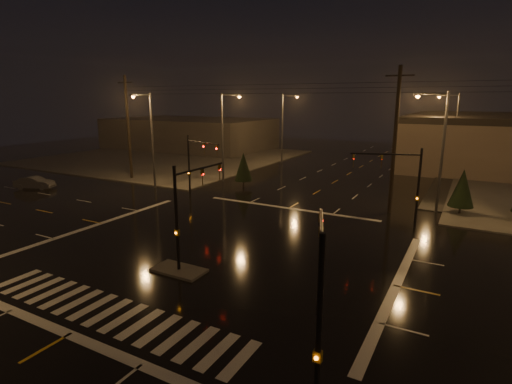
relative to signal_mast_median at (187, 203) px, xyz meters
The scene contains 21 objects.
ground 4.85m from the signal_mast_median, 90.00° to the left, with size 140.00×140.00×0.00m, color black.
sidewalk_nw 44.80m from the signal_mast_median, 132.21° to the left, with size 36.00×36.00×0.12m, color #46433F.
median_island 3.79m from the signal_mast_median, 90.00° to the right, with size 3.00×1.60×0.15m, color #46433F.
crosswalk 7.01m from the signal_mast_median, 90.00° to the right, with size 15.00×2.60×0.01m, color beige.
stop_bar_near 8.77m from the signal_mast_median, 90.00° to the right, with size 16.00×0.50×0.01m, color beige.
stop_bar_far 14.56m from the signal_mast_median, 90.00° to the left, with size 16.00×0.50×0.01m, color beige.
commercial_block 57.07m from the signal_mast_median, 127.83° to the left, with size 30.00×18.00×5.60m, color #413B3A.
signal_mast_median is the anchor object (origin of this frame).
signal_mast_ne 16.27m from the signal_mast_median, 54.28° to the left, with size 4.84×1.86×6.00m.
signal_mast_nw 16.27m from the signal_mast_median, 125.72° to the left, with size 4.84×1.86×6.00m.
signal_mast_se 12.22m from the signal_mast_median, 33.15° to the right, with size 1.55×3.87×6.00m.
streetlight_1 23.94m from the signal_mast_median, 117.96° to the left, with size 2.77×0.32×10.00m.
streetlight_2 38.78m from the signal_mast_median, 106.79° to the left, with size 2.77×0.32×10.00m.
streetlight_3 22.20m from the signal_mast_median, 59.61° to the left, with size 2.77×0.32×10.00m.
streetlight_4 40.69m from the signal_mast_median, 74.03° to the left, with size 2.77×0.32×10.00m.
streetlight_5 21.53m from the signal_mast_median, 138.30° to the left, with size 0.32×2.77×10.00m.
utility_pole_0 27.95m from the signal_mast_median, 142.19° to the left, with size 2.20×0.32×12.00m.
utility_pole_1 19.00m from the signal_mast_median, 64.89° to the left, with size 2.20×0.32×12.00m.
conifer_0 23.38m from the signal_mast_median, 55.33° to the left, with size 2.01×2.01×3.84m.
conifer_3 21.27m from the signal_mast_median, 111.95° to the left, with size 1.97×1.97×3.78m.
car_crossing 28.42m from the signal_mast_median, 163.30° to the left, with size 1.41×4.05×1.34m, color #515258.
Camera 1 is at (13.76, -20.11, 9.47)m, focal length 28.00 mm.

